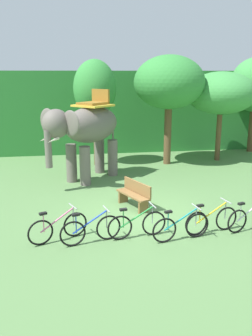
{
  "coord_description": "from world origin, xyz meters",
  "views": [
    {
      "loc": [
        -2.06,
        -10.67,
        4.44
      ],
      "look_at": [
        -0.26,
        1.0,
        1.3
      ],
      "focal_mm": 38.32,
      "sensor_mm": 36.0,
      "label": 1
    }
  ],
  "objects_px": {
    "bike_white": "(250,217)",
    "wooden_bench": "(135,194)",
    "tree_far_left": "(95,89)",
    "bike_blue": "(91,230)",
    "bike_yellow": "(211,220)",
    "tree_left": "(169,83)",
    "bike_green": "(137,224)",
    "elephant": "(86,129)",
    "bike_teal": "(181,227)",
    "bike_pink": "(58,227)",
    "tree_right": "(221,93)"
  },
  "relations": [
    {
      "from": "bike_white",
      "to": "bike_blue",
      "type": "bearing_deg",
      "value": -178.29
    },
    {
      "from": "bike_blue",
      "to": "bike_yellow",
      "type": "bearing_deg",
      "value": 2.13
    },
    {
      "from": "elephant",
      "to": "bike_blue",
      "type": "height_order",
      "value": "elephant"
    },
    {
      "from": "bike_pink",
      "to": "bike_white",
      "type": "height_order",
      "value": "same"
    },
    {
      "from": "tree_left",
      "to": "bike_blue",
      "type": "relative_size",
      "value": 3.17
    },
    {
      "from": "tree_left",
      "to": "tree_right",
      "type": "xyz_separation_m",
      "value": [
        2.81,
        0.35,
        -0.53
      ]
    },
    {
      "from": "bike_blue",
      "to": "tree_left",
      "type": "bearing_deg",
      "value": 62.29
    },
    {
      "from": "bike_white",
      "to": "wooden_bench",
      "type": "height_order",
      "value": "bike_white"
    },
    {
      "from": "bike_blue",
      "to": "tree_far_left",
      "type": "bearing_deg",
      "value": 84.82
    },
    {
      "from": "tree_far_left",
      "to": "bike_pink",
      "type": "relative_size",
      "value": 3.19
    },
    {
      "from": "tree_left",
      "to": "wooden_bench",
      "type": "distance_m",
      "value": 7.24
    },
    {
      "from": "elephant",
      "to": "bike_blue",
      "type": "xyz_separation_m",
      "value": [
        -0.21,
        -5.92,
        -1.82
      ]
    },
    {
      "from": "bike_yellow",
      "to": "wooden_bench",
      "type": "relative_size",
      "value": 1.1
    },
    {
      "from": "tree_left",
      "to": "elephant",
      "type": "distance_m",
      "value": 5.01
    },
    {
      "from": "bike_blue",
      "to": "wooden_bench",
      "type": "relative_size",
      "value": 1.09
    },
    {
      "from": "bike_teal",
      "to": "wooden_bench",
      "type": "relative_size",
      "value": 1.1
    },
    {
      "from": "tree_left",
      "to": "bike_teal",
      "type": "distance_m",
      "value": 9.32
    },
    {
      "from": "tree_far_left",
      "to": "bike_white",
      "type": "bearing_deg",
      "value": -65.26
    },
    {
      "from": "tree_left",
      "to": "bike_green",
      "type": "relative_size",
      "value": 3.12
    },
    {
      "from": "bike_pink",
      "to": "bike_teal",
      "type": "height_order",
      "value": "same"
    },
    {
      "from": "tree_far_left",
      "to": "bike_pink",
      "type": "height_order",
      "value": "tree_far_left"
    },
    {
      "from": "tree_far_left",
      "to": "elephant",
      "type": "distance_m",
      "value": 3.04
    },
    {
      "from": "elephant",
      "to": "bike_blue",
      "type": "bearing_deg",
      "value": -92.06
    },
    {
      "from": "bike_blue",
      "to": "bike_yellow",
      "type": "distance_m",
      "value": 3.44
    },
    {
      "from": "elephant",
      "to": "tree_left",
      "type": "bearing_deg",
      "value": 29.08
    },
    {
      "from": "tree_far_left",
      "to": "bike_green",
      "type": "relative_size",
      "value": 2.99
    },
    {
      "from": "elephant",
      "to": "bike_green",
      "type": "distance_m",
      "value": 6.16
    },
    {
      "from": "bike_white",
      "to": "wooden_bench",
      "type": "xyz_separation_m",
      "value": [
        -3.0,
        2.33,
        0.09
      ]
    },
    {
      "from": "tree_left",
      "to": "bike_green",
      "type": "bearing_deg",
      "value": -110.56
    },
    {
      "from": "bike_pink",
      "to": "bike_white",
      "type": "distance_m",
      "value": 5.5
    },
    {
      "from": "tree_far_left",
      "to": "bike_teal",
      "type": "bearing_deg",
      "value": -79.14
    },
    {
      "from": "bike_teal",
      "to": "bike_white",
      "type": "height_order",
      "value": "same"
    },
    {
      "from": "bike_blue",
      "to": "bike_yellow",
      "type": "xyz_separation_m",
      "value": [
        3.44,
        0.13,
        0.0
      ]
    },
    {
      "from": "tree_far_left",
      "to": "bike_green",
      "type": "xyz_separation_m",
      "value": [
        0.51,
        -8.36,
        -3.32
      ]
    },
    {
      "from": "tree_left",
      "to": "bike_teal",
      "type": "height_order",
      "value": "tree_left"
    },
    {
      "from": "tree_left",
      "to": "tree_right",
      "type": "height_order",
      "value": "tree_left"
    },
    {
      "from": "bike_teal",
      "to": "wooden_bench",
      "type": "xyz_separation_m",
      "value": [
        -0.81,
        2.66,
        0.09
      ]
    },
    {
      "from": "bike_blue",
      "to": "wooden_bench",
      "type": "height_order",
      "value": "bike_blue"
    },
    {
      "from": "bike_yellow",
      "to": "bike_white",
      "type": "bearing_deg",
      "value": 0.5
    },
    {
      "from": "tree_far_left",
      "to": "bike_pink",
      "type": "bearing_deg",
      "value": -101.25
    },
    {
      "from": "tree_left",
      "to": "bike_white",
      "type": "bearing_deg",
      "value": -87.74
    },
    {
      "from": "tree_left",
      "to": "wooden_bench",
      "type": "xyz_separation_m",
      "value": [
        -2.68,
        -5.74,
        -3.5
      ]
    },
    {
      "from": "tree_far_left",
      "to": "tree_left",
      "type": "bearing_deg",
      "value": -4.9
    },
    {
      "from": "bike_white",
      "to": "wooden_bench",
      "type": "relative_size",
      "value": 1.07
    },
    {
      "from": "bike_pink",
      "to": "bike_green",
      "type": "xyz_separation_m",
      "value": [
        2.15,
        -0.13,
        0.0
      ]
    },
    {
      "from": "tree_far_left",
      "to": "bike_blue",
      "type": "xyz_separation_m",
      "value": [
        -0.77,
        -8.5,
        -3.32
      ]
    },
    {
      "from": "bike_yellow",
      "to": "bike_white",
      "type": "relative_size",
      "value": 1.02
    },
    {
      "from": "bike_blue",
      "to": "bike_white",
      "type": "bearing_deg",
      "value": 1.71
    },
    {
      "from": "tree_far_left",
      "to": "bike_yellow",
      "type": "xyz_separation_m",
      "value": [
        2.67,
        -8.38,
        -3.32
      ]
    },
    {
      "from": "tree_far_left",
      "to": "bike_yellow",
      "type": "bearing_deg",
      "value": -72.33
    }
  ]
}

